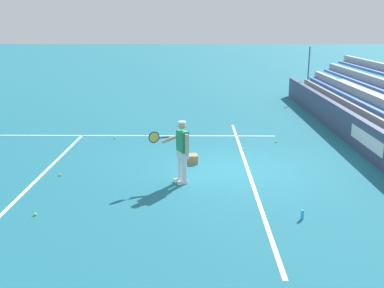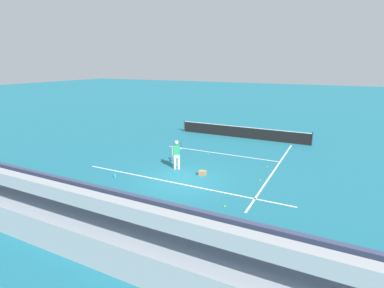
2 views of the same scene
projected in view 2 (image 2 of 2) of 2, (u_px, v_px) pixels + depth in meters
The scene contains 17 objects.
ground_plane at pixel (182, 180), 16.13m from camera, with size 160.00×160.00×0.00m, color #1E6B7F.
court_baseline_white at pixel (178, 183), 15.70m from camera, with size 12.00×0.10×0.01m, color white.
court_sideline_white at pixel (275, 169), 17.80m from camera, with size 0.10×12.00×0.01m, color white.
court_service_line_white at pixel (220, 153), 20.87m from camera, with size 8.22×0.10×0.01m, color white.
back_wall_sponsor_board at pixel (128, 206), 12.06m from camera, with size 27.91×0.25×1.10m.
bleacher_stand at pixel (95, 223), 10.43m from camera, with size 26.51×2.40×2.95m.
tennis_player at pixel (177, 154), 17.63m from camera, with size 0.56×1.07×1.71m.
ball_box_cardboard at pixel (202, 173), 16.81m from camera, with size 0.40×0.30×0.26m, color #A87F51.
tennis_ball_stray_back at pixel (215, 191), 14.70m from camera, with size 0.07×0.07×0.07m, color #CCE533.
tennis_ball_far_right at pixel (225, 206), 13.14m from camera, with size 0.07×0.07×0.07m, color #CCE533.
tennis_ball_near_player at pixel (260, 180), 16.03m from camera, with size 0.07×0.07×0.07m, color #CCE533.
tennis_ball_midcourt at pixel (172, 150), 21.64m from camera, with size 0.07×0.07×0.07m, color #CCE533.
tennis_ball_by_box at pixel (268, 181), 15.89m from camera, with size 0.07×0.07×0.07m, color #CCE533.
tennis_ball_toward_net at pixel (208, 154), 20.67m from camera, with size 0.07×0.07×0.07m, color #CCE533.
tennis_ball_on_baseline at pixel (267, 167), 18.11m from camera, with size 0.07×0.07×0.07m, color #CCE533.
water_bottle at pixel (115, 176), 16.47m from camera, with size 0.07×0.07×0.22m, color #33B2E5.
tennis_net at pixel (242, 132), 25.09m from camera, with size 11.09×0.09×1.07m.
Camera 2 is at (7.22, -13.21, 6.13)m, focal length 28.00 mm.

